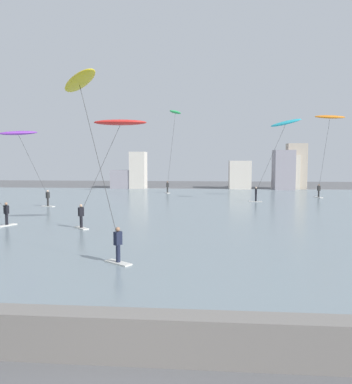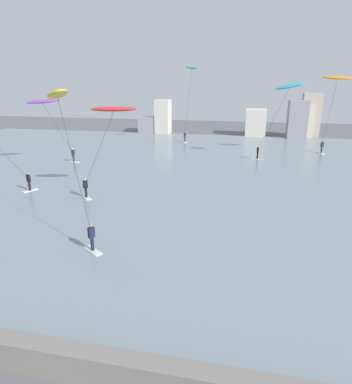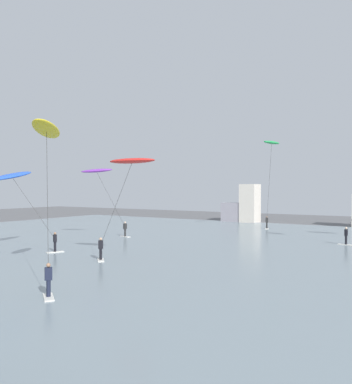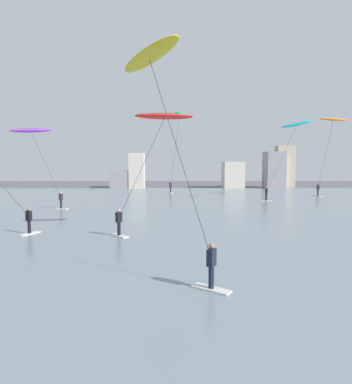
# 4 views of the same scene
# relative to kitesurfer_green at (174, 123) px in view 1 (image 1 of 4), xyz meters

# --- Properties ---
(seawall_barrier) EXTENTS (60.00, 0.70, 1.13)m
(seawall_barrier) POSITION_rel_kitesurfer_green_xyz_m (2.33, -42.37, -9.07)
(seawall_barrier) COLOR slate
(seawall_barrier) RESTS_ON ground
(water_bay) EXTENTS (84.00, 52.00, 0.10)m
(water_bay) POSITION_rel_kitesurfer_green_xyz_m (2.33, -15.67, -9.59)
(water_bay) COLOR gray
(water_bay) RESTS_ON ground
(far_shore_buildings) EXTENTS (31.48, 5.06, 7.35)m
(far_shore_buildings) POSITION_rel_kitesurfer_green_xyz_m (9.88, 11.04, -6.79)
(far_shore_buildings) COLOR gray
(far_shore_buildings) RESTS_ON ground
(kitesurfer_green) EXTENTS (2.67, 4.14, 11.17)m
(kitesurfer_green) POSITION_rel_kitesurfer_green_xyz_m (0.00, 0.00, 0.00)
(kitesurfer_green) COLOR silver
(kitesurfer_green) RESTS_ON water_bay
(kitesurfer_cyan) EXTENTS (5.28, 2.19, 9.19)m
(kitesurfer_cyan) POSITION_rel_kitesurfer_green_xyz_m (12.45, -9.19, -1.71)
(kitesurfer_cyan) COLOR silver
(kitesurfer_cyan) RESTS_ON water_bay
(kitesurfer_orange) EXTENTS (3.47, 4.59, 9.82)m
(kitesurfer_orange) POSITION_rel_kitesurfer_green_xyz_m (18.24, -5.81, -0.78)
(kitesurfer_orange) COLOR silver
(kitesurfer_orange) RESTS_ON water_bay
(kitesurfer_red) EXTENTS (5.19, 1.73, 7.31)m
(kitesurfer_red) POSITION_rel_kitesurfer_green_xyz_m (-1.52, -25.93, -2.96)
(kitesurfer_red) COLOR silver
(kitesurfer_red) RESTS_ON water_bay
(kitesurfer_yellow) EXTENTS (4.37, 4.04, 8.88)m
(kitesurfer_yellow) POSITION_rel_kitesurfer_green_xyz_m (-1.51, -32.91, -1.76)
(kitesurfer_yellow) COLOR silver
(kitesurfer_yellow) RESTS_ON water_bay
(kitesurfer_purple) EXTENTS (3.73, 4.63, 7.40)m
(kitesurfer_purple) POSITION_rel_kitesurfer_green_xyz_m (-12.54, -17.23, -3.05)
(kitesurfer_purple) COLOR silver
(kitesurfer_purple) RESTS_ON water_bay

